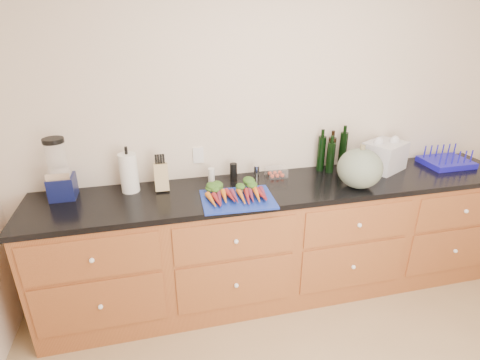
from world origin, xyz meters
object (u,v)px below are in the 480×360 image
object	(u,v)px
blender_appliance	(59,173)
knife_block	(161,177)
carrots	(236,193)
paper_towel	(129,173)
squash	(360,168)
tomato_box	(276,172)
cutting_board	(238,199)
dish_rack	(446,161)

from	to	relation	value
blender_appliance	knife_block	bearing A→B (deg)	-1.54
carrots	paper_towel	bearing A→B (deg)	158.22
carrots	knife_block	size ratio (longest dim) A/B	2.07
carrots	paper_towel	size ratio (longest dim) A/B	1.43
squash	tomato_box	xyz separation A→B (m)	(-0.52, 0.32, -0.11)
squash	blender_appliance	bearing A→B (deg)	171.45
cutting_board	blender_appliance	bearing A→B (deg)	164.51
squash	paper_towel	distance (m)	1.64
blender_appliance	knife_block	xyz separation A→B (m)	(0.66, -0.02, -0.09)
squash	dish_rack	world-z (taller)	squash
carrots	dish_rack	bearing A→B (deg)	6.22
blender_appliance	tomato_box	bearing A→B (deg)	0.46
squash	blender_appliance	size ratio (longest dim) A/B	0.76
cutting_board	tomato_box	distance (m)	0.51
paper_towel	squash	bearing A→B (deg)	-10.94
knife_block	tomato_box	world-z (taller)	knife_block
carrots	knife_block	world-z (taller)	knife_block
tomato_box	knife_block	bearing A→B (deg)	-178.03
carrots	squash	size ratio (longest dim) A/B	1.25
cutting_board	paper_towel	distance (m)	0.79
cutting_board	knife_block	distance (m)	0.58
squash	paper_towel	xyz separation A→B (m)	(-1.61, 0.31, -0.00)
knife_block	tomato_box	distance (m)	0.87
squash	paper_towel	bearing A→B (deg)	169.06
knife_block	tomato_box	size ratio (longest dim) A/B	1.26
knife_block	dish_rack	size ratio (longest dim) A/B	0.52
paper_towel	dish_rack	distance (m)	2.56
carrots	blender_appliance	world-z (taller)	blender_appliance
cutting_board	dish_rack	size ratio (longest dim) A/B	1.31
squash	tomato_box	size ratio (longest dim) A/B	2.09
knife_block	blender_appliance	bearing A→B (deg)	178.46
cutting_board	dish_rack	xyz separation A→B (m)	(1.85, 0.24, 0.03)
carrots	blender_appliance	distance (m)	1.19
cutting_board	dish_rack	distance (m)	1.86
carrots	paper_towel	distance (m)	0.77
tomato_box	carrots	bearing A→B (deg)	-142.76
cutting_board	carrots	world-z (taller)	carrots
blender_appliance	paper_towel	distance (m)	0.44
carrots	dish_rack	world-z (taller)	dish_rack
carrots	dish_rack	xyz separation A→B (m)	(1.85, 0.20, 0.00)
cutting_board	dish_rack	bearing A→B (deg)	7.40
knife_block	dish_rack	bearing A→B (deg)	-1.47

